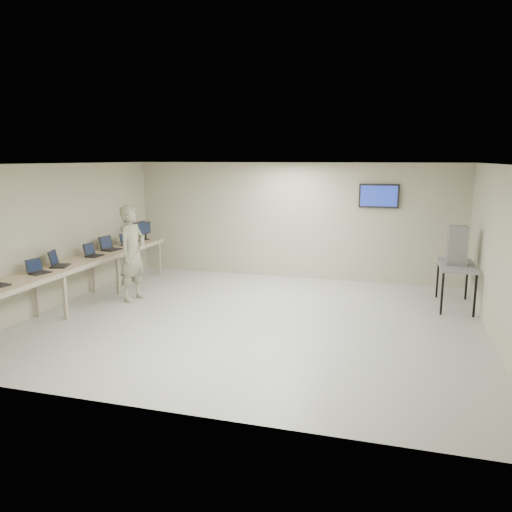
# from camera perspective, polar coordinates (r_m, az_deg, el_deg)

# --- Properties ---
(room) EXTENTS (8.01, 7.01, 2.81)m
(room) POSITION_cam_1_polar(r_m,az_deg,el_deg) (8.86, -0.05, 1.47)
(room) COLOR #BBBBB8
(room) RESTS_ON ground
(workbench) EXTENTS (0.76, 6.00, 0.90)m
(workbench) POSITION_cam_1_polar(r_m,az_deg,el_deg) (10.50, -19.50, -0.90)
(workbench) COLOR tan
(workbench) RESTS_ON ground
(laptop_1) EXTENTS (0.35, 0.38, 0.26)m
(laptop_1) POSITION_cam_1_polar(r_m,az_deg,el_deg) (9.59, -23.71, -1.43)
(laptop_1) COLOR black
(laptop_1) RESTS_ON workbench
(laptop_2) EXTENTS (0.42, 0.45, 0.30)m
(laptop_2) POSITION_cam_1_polar(r_m,az_deg,el_deg) (10.06, -21.76, -0.68)
(laptop_2) COLOR black
(laptop_2) RESTS_ON workbench
(laptop_3) EXTENTS (0.30, 0.36, 0.27)m
(laptop_3) POSITION_cam_1_polar(r_m,az_deg,el_deg) (10.87, -18.21, 0.35)
(laptop_3) COLOR black
(laptop_3) RESTS_ON workbench
(laptop_4) EXTENTS (0.38, 0.44, 0.31)m
(laptop_4) POSITION_cam_1_polar(r_m,az_deg,el_deg) (11.49, -16.42, 1.06)
(laptop_4) COLOR black
(laptop_4) RESTS_ON workbench
(laptop_5) EXTENTS (0.32, 0.38, 0.28)m
(laptop_5) POSITION_cam_1_polar(r_m,az_deg,el_deg) (12.02, -14.46, 1.55)
(laptop_5) COLOR black
(laptop_5) RESTS_ON workbench
(monitor_near) EXTENTS (0.22, 0.49, 0.48)m
(monitor_near) POSITION_cam_1_polar(r_m,az_deg,el_deg) (12.50, -13.13, 2.97)
(monitor_near) COLOR black
(monitor_near) RESTS_ON workbench
(monitor_far) EXTENTS (0.19, 0.44, 0.43)m
(monitor_far) POSITION_cam_1_polar(r_m,az_deg,el_deg) (12.75, -12.52, 3.03)
(monitor_far) COLOR black
(monitor_far) RESTS_ON workbench
(soldier) EXTENTS (0.56, 0.77, 1.96)m
(soldier) POSITION_cam_1_polar(r_m,az_deg,el_deg) (10.50, -13.94, 0.29)
(soldier) COLOR gray
(soldier) RESTS_ON ground
(side_table) EXTENTS (0.67, 1.44, 0.86)m
(side_table) POSITION_cam_1_polar(r_m,az_deg,el_deg) (10.51, 21.94, -1.26)
(side_table) COLOR gray
(side_table) RESTS_ON ground
(storage_bins) EXTENTS (0.36, 0.40, 0.75)m
(storage_bins) POSITION_cam_1_polar(r_m,az_deg,el_deg) (10.43, 22.01, 1.15)
(storage_bins) COLOR gray
(storage_bins) RESTS_ON side_table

